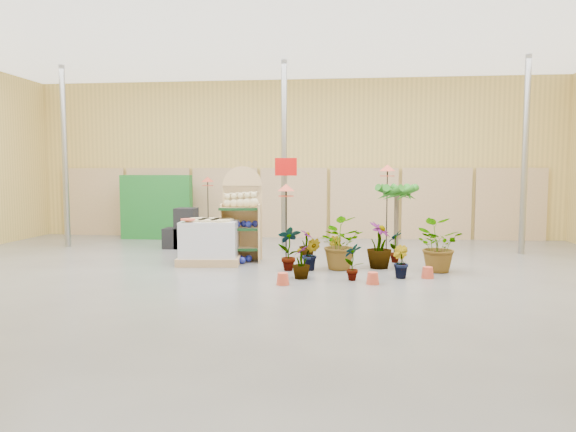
% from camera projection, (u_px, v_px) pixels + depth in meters
% --- Properties ---
extents(room, '(15.20, 12.10, 4.70)m').
position_uv_depth(room, '(269.00, 154.00, 9.63)').
color(room, '#5C5C5C').
rests_on(room, ground).
extents(display_shelf, '(0.90, 0.63, 2.01)m').
position_uv_depth(display_shelf, '(242.00, 217.00, 10.89)').
color(display_shelf, tan).
rests_on(display_shelf, ground).
extents(teddy_bears, '(0.75, 0.21, 0.33)m').
position_uv_depth(teddy_bears, '(242.00, 201.00, 10.77)').
color(teddy_bears, beige).
rests_on(teddy_bears, display_shelf).
extents(gazing_balls_shelf, '(0.74, 0.25, 0.14)m').
position_uv_depth(gazing_balls_shelf, '(241.00, 224.00, 10.79)').
color(gazing_balls_shelf, navy).
rests_on(gazing_balls_shelf, display_shelf).
extents(gazing_balls_floor, '(0.63, 0.39, 0.15)m').
position_uv_depth(gazing_balls_floor, '(236.00, 259.00, 10.64)').
color(gazing_balls_floor, navy).
rests_on(gazing_balls_floor, ground).
extents(pallet_stack, '(1.34, 1.15, 0.92)m').
position_uv_depth(pallet_stack, '(210.00, 242.00, 10.57)').
color(pallet_stack, tan).
rests_on(pallet_stack, ground).
extents(charcoal_planters, '(0.80, 0.50, 1.00)m').
position_uv_depth(charcoal_planters, '(182.00, 231.00, 12.67)').
color(charcoal_planters, black).
rests_on(charcoal_planters, ground).
extents(trellis_stock, '(2.00, 0.30, 1.80)m').
position_uv_depth(trellis_stock, '(156.00, 207.00, 14.38)').
color(trellis_stock, '#1A6824').
rests_on(trellis_stock, ground).
extents(offer_sign, '(0.50, 0.08, 2.20)m').
position_uv_depth(offer_sign, '(286.00, 186.00, 11.72)').
color(offer_sign, gray).
rests_on(offer_sign, ground).
extents(bird_table_front, '(0.34, 0.34, 1.65)m').
position_uv_depth(bird_table_front, '(286.00, 190.00, 10.02)').
color(bird_table_front, black).
rests_on(bird_table_front, ground).
extents(bird_table_right, '(0.34, 0.34, 2.04)m').
position_uv_depth(bird_table_right, '(387.00, 171.00, 10.83)').
color(bird_table_right, black).
rests_on(bird_table_right, ground).
extents(bird_table_back, '(0.34, 0.34, 1.76)m').
position_uv_depth(bird_table_back, '(208.00, 181.00, 13.73)').
color(bird_table_back, black).
rests_on(bird_table_back, ground).
extents(palm, '(0.70, 0.70, 1.73)m').
position_uv_depth(palm, '(397.00, 191.00, 10.95)').
color(palm, brown).
rests_on(palm, ground).
extents(potted_plant_0, '(0.53, 0.44, 0.86)m').
position_uv_depth(potted_plant_0, '(289.00, 248.00, 9.80)').
color(potted_plant_0, '#22711A').
rests_on(potted_plant_0, ground).
extents(potted_plant_1, '(0.36, 0.30, 0.63)m').
position_uv_depth(potted_plant_1, '(311.00, 254.00, 9.81)').
color(potted_plant_1, '#22711A').
rests_on(potted_plant_1, ground).
extents(potted_plant_2, '(1.16, 1.19, 1.00)m').
position_uv_depth(potted_plant_2, '(337.00, 243.00, 9.93)').
color(potted_plant_2, '#22711A').
rests_on(potted_plant_2, ground).
extents(potted_plant_3, '(0.65, 0.65, 0.90)m').
position_uv_depth(potted_plant_3, '(379.00, 245.00, 10.03)').
color(potted_plant_3, '#22711A').
rests_on(potted_plant_3, ground).
extents(potted_plant_4, '(0.41, 0.44, 0.69)m').
position_uv_depth(potted_plant_4, '(395.00, 246.00, 10.68)').
color(potted_plant_4, '#22711A').
rests_on(potted_plant_4, ground).
extents(potted_plant_5, '(0.39, 0.35, 0.59)m').
position_uv_depth(potted_plant_5, '(337.00, 251.00, 10.33)').
color(potted_plant_5, '#22711A').
rests_on(potted_plant_5, ground).
extents(potted_plant_7, '(0.37, 0.37, 0.58)m').
position_uv_depth(potted_plant_7, '(301.00, 262.00, 9.05)').
color(potted_plant_7, '#22711A').
rests_on(potted_plant_7, ground).
extents(potted_plant_8, '(0.41, 0.41, 0.66)m').
position_uv_depth(potted_plant_8, '(353.00, 261.00, 8.91)').
color(potted_plant_8, '#22711A').
rests_on(potted_plant_8, ground).
extents(potted_plant_9, '(0.38, 0.40, 0.58)m').
position_uv_depth(potted_plant_9, '(400.00, 262.00, 9.11)').
color(potted_plant_9, '#22711A').
rests_on(potted_plant_9, ground).
extents(potted_plant_10, '(1.18, 1.16, 0.99)m').
position_uv_depth(potted_plant_10, '(436.00, 246.00, 9.67)').
color(potted_plant_10, '#22711A').
rests_on(potted_plant_10, ground).
extents(potted_plant_11, '(0.35, 0.35, 0.61)m').
position_uv_depth(potted_plant_11, '(307.00, 244.00, 11.27)').
color(potted_plant_11, '#22711A').
rests_on(potted_plant_11, ground).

